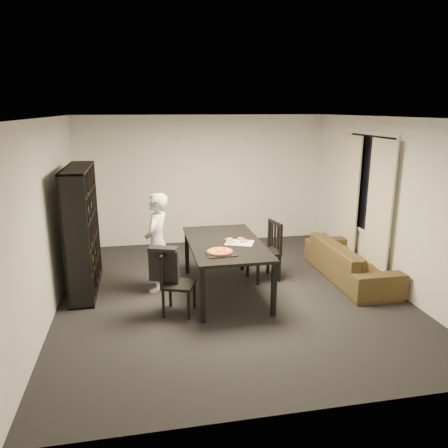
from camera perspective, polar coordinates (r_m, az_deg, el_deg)
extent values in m
cube|color=black|center=(6.71, 0.84, -9.04)|extent=(5.00, 5.50, 0.01)
cube|color=white|center=(6.14, 0.94, 13.75)|extent=(5.00, 5.50, 0.01)
cube|color=silver|center=(8.96, -2.77, 5.74)|extent=(5.00, 0.01, 2.60)
cube|color=silver|center=(3.77, 9.64, -7.47)|extent=(5.00, 0.01, 2.60)
cube|color=silver|center=(6.29, -22.01, 0.72)|extent=(0.01, 5.50, 2.60)
cube|color=silver|center=(7.23, 20.68, 2.58)|extent=(0.01, 5.50, 2.60)
cube|color=black|center=(7.69, 18.41, 4.99)|extent=(0.02, 1.40, 1.60)
cube|color=white|center=(7.69, 18.38, 4.99)|extent=(0.03, 1.52, 1.72)
cube|color=beige|center=(7.28, 19.58, 1.54)|extent=(0.03, 0.70, 2.25)
cube|color=beige|center=(8.17, 15.93, 3.21)|extent=(0.03, 0.70, 2.25)
cube|color=black|center=(6.89, -18.03, -0.76)|extent=(0.35, 1.50, 1.90)
cube|color=black|center=(6.49, 0.17, -2.54)|extent=(1.07, 1.92, 0.04)
cube|color=black|center=(5.72, -2.82, -9.32)|extent=(0.06, 0.06, 0.76)
cube|color=black|center=(5.92, 6.52, -8.54)|extent=(0.06, 0.06, 0.76)
cube|color=black|center=(7.39, -4.86, -3.64)|extent=(0.06, 0.06, 0.76)
cube|color=black|center=(7.55, 2.40, -3.21)|extent=(0.06, 0.06, 0.76)
cube|color=black|center=(5.99, -5.93, -7.88)|extent=(0.52, 0.52, 0.04)
cube|color=black|center=(5.95, -7.70, -5.66)|extent=(0.17, 0.39, 0.43)
cube|color=black|center=(5.88, -7.76, -3.87)|extent=(0.16, 0.37, 0.05)
cube|color=black|center=(5.88, -4.65, -10.58)|extent=(0.04, 0.04, 0.39)
cube|color=black|center=(6.19, -3.90, -9.23)|extent=(0.04, 0.04, 0.39)
cube|color=black|center=(5.97, -7.93, -10.29)|extent=(0.04, 0.04, 0.39)
cube|color=black|center=(6.27, -7.02, -8.98)|extent=(0.04, 0.04, 0.39)
cube|color=black|center=(7.12, 5.18, -3.73)|extent=(0.52, 0.52, 0.04)
cube|color=black|center=(7.13, 6.67, -1.55)|extent=(0.13, 0.44, 0.48)
cube|color=black|center=(7.08, 6.72, 0.14)|extent=(0.11, 0.42, 0.05)
cube|color=black|center=(7.28, 3.11, -5.26)|extent=(0.04, 0.04, 0.43)
cube|color=black|center=(6.96, 4.46, -6.25)|extent=(0.04, 0.04, 0.43)
cube|color=black|center=(7.44, 5.77, -4.86)|extent=(0.04, 0.04, 0.43)
cube|color=black|center=(7.13, 7.22, -5.80)|extent=(0.04, 0.04, 0.43)
cube|color=black|center=(5.95, -7.88, -5.43)|extent=(0.40, 0.21, 0.43)
cube|color=black|center=(5.87, -7.96, -3.24)|extent=(0.42, 0.29, 0.05)
imported|color=silver|center=(6.66, -8.74, -2.43)|extent=(0.55, 0.65, 1.52)
cube|color=black|center=(5.95, -0.40, -3.88)|extent=(0.42, 0.35, 0.01)
cylinder|color=brown|center=(5.97, -0.53, -3.64)|extent=(0.35, 0.35, 0.02)
cylinder|color=gold|center=(5.97, -0.53, -3.50)|extent=(0.31, 0.31, 0.01)
cube|color=white|center=(6.43, 2.04, -2.46)|extent=(0.48, 0.43, 0.01)
imported|color=#402F19|center=(7.46, 16.21, -4.68)|extent=(0.80, 2.04, 0.60)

